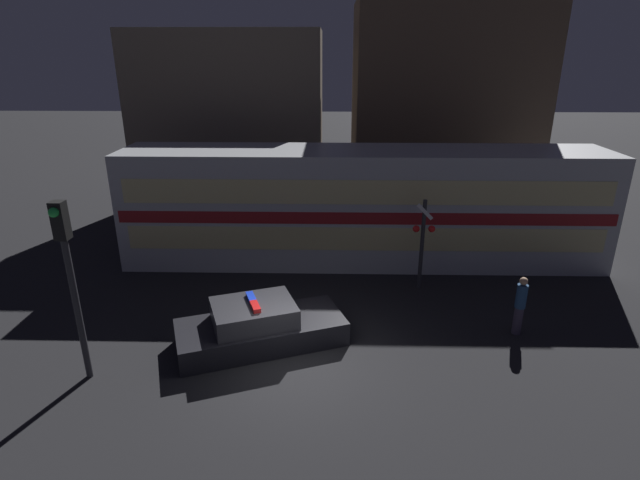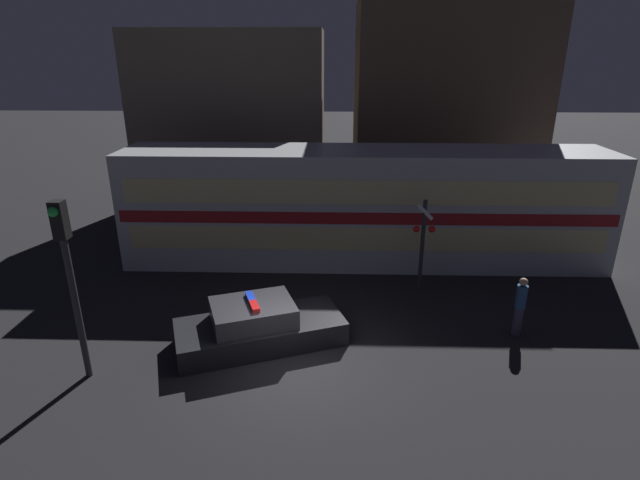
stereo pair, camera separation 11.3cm
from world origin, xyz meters
name	(u,v)px [view 1 (the left image)]	position (x,y,z in m)	size (l,w,h in m)	color
ground_plane	(298,367)	(0.00, 0.00, 0.00)	(120.00, 120.00, 0.00)	black
train	(363,206)	(2.07, 7.41, 2.19)	(18.17, 3.02, 4.37)	#B7BABF
police_car	(259,327)	(-1.15, 1.12, 0.52)	(5.01, 3.38, 1.40)	black
pedestrian	(520,305)	(6.31, 1.85, 0.93)	(0.30, 0.30, 1.80)	#3F384C
crossing_signal_near	(423,239)	(3.95, 4.79, 1.82)	(0.75, 0.32, 3.20)	#2D2D33
traffic_light_corner	(69,269)	(-5.28, -0.52, 3.00)	(0.30, 0.46, 4.64)	#2D2D33
building_left	(230,123)	(-4.31, 14.60, 4.39)	(9.24, 4.33, 8.78)	#726656
building_center	(441,108)	(6.42, 15.42, 5.07)	(8.88, 6.50, 10.13)	brown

